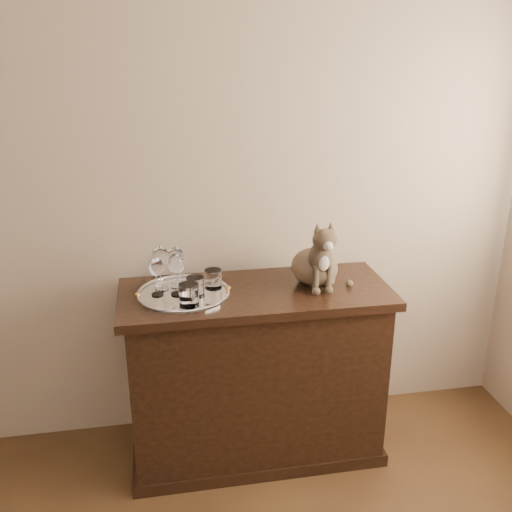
{
  "coord_description": "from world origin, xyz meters",
  "views": [
    {
      "loc": [
        0.19,
        -0.33,
        1.86
      ],
      "look_at": [
        0.6,
        1.95,
        1.01
      ],
      "focal_mm": 40.0,
      "sensor_mm": 36.0,
      "label": 1
    }
  ],
  "objects_px": {
    "sideboard": "(256,373)",
    "wine_glass_b": "(176,267)",
    "cat": "(315,250)",
    "tray": "(184,294)",
    "tumbler_c": "(213,279)",
    "tumbler_b": "(189,295)",
    "wine_glass_c": "(157,277)",
    "wine_glass_d": "(177,274)",
    "tumbler_a": "(195,287)",
    "wine_glass_a": "(161,268)"
  },
  "relations": [
    {
      "from": "wine_glass_d",
      "to": "tumbler_a",
      "type": "height_order",
      "value": "wine_glass_d"
    },
    {
      "from": "tray",
      "to": "tumbler_c",
      "type": "height_order",
      "value": "tumbler_c"
    },
    {
      "from": "tray",
      "to": "tumbler_b",
      "type": "xyz_separation_m",
      "value": [
        0.02,
        -0.12,
        0.05
      ]
    },
    {
      "from": "wine_glass_b",
      "to": "wine_glass_a",
      "type": "bearing_deg",
      "value": -165.65
    },
    {
      "from": "sideboard",
      "to": "tumbler_a",
      "type": "relative_size",
      "value": 13.84
    },
    {
      "from": "tumbler_a",
      "to": "tumbler_c",
      "type": "height_order",
      "value": "tumbler_a"
    },
    {
      "from": "wine_glass_d",
      "to": "tumbler_c",
      "type": "distance_m",
      "value": 0.17
    },
    {
      "from": "wine_glass_b",
      "to": "wine_glass_d",
      "type": "relative_size",
      "value": 0.99
    },
    {
      "from": "tray",
      "to": "tumbler_a",
      "type": "height_order",
      "value": "tumbler_a"
    },
    {
      "from": "tumbler_b",
      "to": "cat",
      "type": "distance_m",
      "value": 0.6
    },
    {
      "from": "tray",
      "to": "wine_glass_d",
      "type": "height_order",
      "value": "wine_glass_d"
    },
    {
      "from": "wine_glass_d",
      "to": "tumbler_b",
      "type": "relative_size",
      "value": 1.98
    },
    {
      "from": "sideboard",
      "to": "tumbler_b",
      "type": "distance_m",
      "value": 0.58
    },
    {
      "from": "wine_glass_d",
      "to": "tumbler_b",
      "type": "distance_m",
      "value": 0.14
    },
    {
      "from": "wine_glass_a",
      "to": "wine_glass_c",
      "type": "distance_m",
      "value": 0.07
    },
    {
      "from": "wine_glass_b",
      "to": "wine_glass_d",
      "type": "bearing_deg",
      "value": -90.61
    },
    {
      "from": "wine_glass_c",
      "to": "cat",
      "type": "xyz_separation_m",
      "value": [
        0.7,
        0.02,
        0.07
      ]
    },
    {
      "from": "tray",
      "to": "tumbler_c",
      "type": "xyz_separation_m",
      "value": [
        0.13,
        0.04,
        0.05
      ]
    },
    {
      "from": "cat",
      "to": "tumbler_a",
      "type": "bearing_deg",
      "value": -175.3
    },
    {
      "from": "wine_glass_b",
      "to": "tumbler_b",
      "type": "bearing_deg",
      "value": -79.24
    },
    {
      "from": "tumbler_c",
      "to": "wine_glass_b",
      "type": "bearing_deg",
      "value": 162.66
    },
    {
      "from": "tray",
      "to": "wine_glass_b",
      "type": "height_order",
      "value": "wine_glass_b"
    },
    {
      "from": "sideboard",
      "to": "wine_glass_d",
      "type": "distance_m",
      "value": 0.63
    },
    {
      "from": "wine_glass_a",
      "to": "tumbler_a",
      "type": "relative_size",
      "value": 2.28
    },
    {
      "from": "tumbler_c",
      "to": "wine_glass_c",
      "type": "bearing_deg",
      "value": -172.52
    },
    {
      "from": "tray",
      "to": "wine_glass_b",
      "type": "bearing_deg",
      "value": 105.26
    },
    {
      "from": "sideboard",
      "to": "wine_glass_b",
      "type": "height_order",
      "value": "wine_glass_b"
    },
    {
      "from": "wine_glass_a",
      "to": "tumbler_c",
      "type": "height_order",
      "value": "wine_glass_a"
    },
    {
      "from": "wine_glass_b",
      "to": "tumbler_c",
      "type": "xyz_separation_m",
      "value": [
        0.16,
        -0.05,
        -0.05
      ]
    },
    {
      "from": "tumbler_b",
      "to": "wine_glass_b",
      "type": "bearing_deg",
      "value": 100.76
    },
    {
      "from": "wine_glass_a",
      "to": "tumbler_c",
      "type": "xyz_separation_m",
      "value": [
        0.22,
        -0.03,
        -0.06
      ]
    },
    {
      "from": "tray",
      "to": "wine_glass_d",
      "type": "xyz_separation_m",
      "value": [
        -0.03,
        -0.0,
        0.1
      ]
    },
    {
      "from": "sideboard",
      "to": "wine_glass_b",
      "type": "relative_size",
      "value": 6.52
    },
    {
      "from": "wine_glass_a",
      "to": "tumbler_b",
      "type": "height_order",
      "value": "wine_glass_a"
    },
    {
      "from": "wine_glass_a",
      "to": "sideboard",
      "type": "bearing_deg",
      "value": -9.85
    },
    {
      "from": "tumbler_c",
      "to": "wine_glass_a",
      "type": "bearing_deg",
      "value": 171.8
    },
    {
      "from": "wine_glass_a",
      "to": "wine_glass_d",
      "type": "bearing_deg",
      "value": -48.51
    },
    {
      "from": "sideboard",
      "to": "wine_glass_a",
      "type": "distance_m",
      "value": 0.67
    },
    {
      "from": "cat",
      "to": "tumbler_c",
      "type": "bearing_deg",
      "value": 176.6
    },
    {
      "from": "tumbler_c",
      "to": "cat",
      "type": "height_order",
      "value": "cat"
    },
    {
      "from": "tumbler_a",
      "to": "cat",
      "type": "relative_size",
      "value": 0.27
    },
    {
      "from": "wine_glass_a",
      "to": "tumbler_c",
      "type": "bearing_deg",
      "value": -8.2
    },
    {
      "from": "tray",
      "to": "wine_glass_d",
      "type": "bearing_deg",
      "value": -174.12
    },
    {
      "from": "cat",
      "to": "tray",
      "type": "bearing_deg",
      "value": -179.37
    },
    {
      "from": "tray",
      "to": "cat",
      "type": "xyz_separation_m",
      "value": [
        0.59,
        0.03,
        0.15
      ]
    },
    {
      "from": "tumbler_c",
      "to": "tumbler_b",
      "type": "bearing_deg",
      "value": -125.79
    },
    {
      "from": "wine_glass_d",
      "to": "tumbler_c",
      "type": "relative_size",
      "value": 2.18
    },
    {
      "from": "wine_glass_c",
      "to": "tumbler_a",
      "type": "relative_size",
      "value": 1.95
    },
    {
      "from": "tumbler_b",
      "to": "wine_glass_a",
      "type": "bearing_deg",
      "value": 118.66
    },
    {
      "from": "wine_glass_b",
      "to": "tumbler_b",
      "type": "relative_size",
      "value": 1.96
    }
  ]
}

